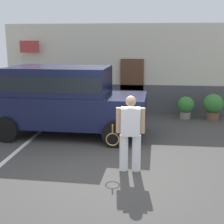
% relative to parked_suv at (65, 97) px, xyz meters
% --- Properties ---
extents(ground_plane, '(40.00, 40.00, 0.00)m').
position_rel_parked_suv_xyz_m(ground_plane, '(1.79, -2.58, -1.15)').
color(ground_plane, '#423F3D').
extents(parking_stripe_0, '(0.12, 4.40, 0.01)m').
position_rel_parked_suv_xyz_m(parking_stripe_0, '(-0.87, -1.08, -1.14)').
color(parking_stripe_0, silver).
rests_on(parking_stripe_0, ground_plane).
extents(house_frontage, '(10.00, 0.40, 3.42)m').
position_rel_parked_suv_xyz_m(house_frontage, '(1.79, 3.37, 0.46)').
color(house_frontage, beige).
rests_on(house_frontage, ground_plane).
extents(parked_suv, '(4.65, 2.26, 2.05)m').
position_rel_parked_suv_xyz_m(parked_suv, '(0.00, 0.00, 0.00)').
color(parked_suv, '#141938').
rests_on(parked_suv, ground_plane).
extents(tennis_player_man, '(0.88, 0.28, 1.67)m').
position_rel_parked_suv_xyz_m(tennis_player_man, '(2.10, -2.50, -0.28)').
color(tennis_player_man, white).
rests_on(tennis_player_man, ground_plane).
extents(potted_plant_by_porch, '(0.61, 0.61, 0.80)m').
position_rel_parked_suv_xyz_m(potted_plant_by_porch, '(3.85, 2.44, -0.70)').
color(potted_plant_by_porch, gray).
rests_on(potted_plant_by_porch, ground_plane).
extents(potted_plant_secondary, '(0.71, 0.71, 0.93)m').
position_rel_parked_suv_xyz_m(potted_plant_secondary, '(4.81, 2.38, -0.63)').
color(potted_plant_secondary, brown).
rests_on(potted_plant_secondary, ground_plane).
extents(flag_pole, '(0.80, 0.09, 2.83)m').
position_rel_parked_suv_xyz_m(flag_pole, '(-2.33, 2.93, 0.83)').
color(flag_pole, silver).
rests_on(flag_pole, ground_plane).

